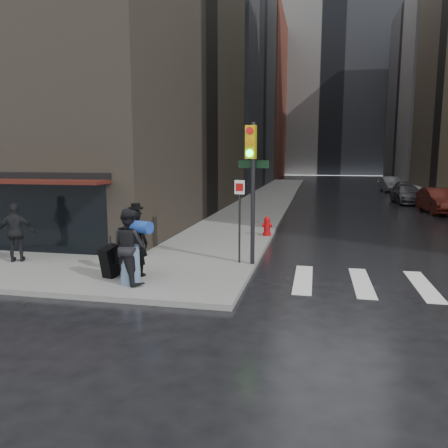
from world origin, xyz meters
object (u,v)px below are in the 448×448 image
(parked_car_2, at_px, (439,201))
(parked_car_3, at_px, (407,194))
(man_greycoat, at_px, (16,232))
(parked_car_4, at_px, (405,189))
(man_jeans, at_px, (130,246))
(fire_hydrant, at_px, (267,227))
(traffic_light, at_px, (251,174))
(parked_car_5, at_px, (391,184))
(man_overcoat, at_px, (131,245))

(parked_car_2, distance_m, parked_car_3, 5.73)
(man_greycoat, height_order, parked_car_4, man_greycoat)
(man_greycoat, relative_size, parked_car_4, 0.47)
(parked_car_4, bearing_deg, parked_car_3, -99.25)
(man_jeans, bearing_deg, fire_hydrant, -79.78)
(fire_hydrant, bearing_deg, man_greycoat, -139.38)
(man_greycoat, distance_m, traffic_light, 7.63)
(man_jeans, xyz_separation_m, traffic_light, (2.78, 2.66, 1.79))
(parked_car_3, bearing_deg, traffic_light, -114.40)
(man_jeans, xyz_separation_m, man_greycoat, (-4.53, 1.53, -0.06))
(parked_car_2, bearing_deg, parked_car_3, 94.29)
(man_greycoat, distance_m, parked_car_3, 27.60)
(man_jeans, bearing_deg, parked_car_2, -93.82)
(man_greycoat, relative_size, parked_car_2, 0.40)
(traffic_light, xyz_separation_m, parked_car_4, (9.49, 27.09, -2.26))
(man_greycoat, relative_size, parked_car_5, 0.42)
(man_greycoat, bearing_deg, parked_car_4, -147.45)
(man_greycoat, xyz_separation_m, parked_car_3, (15.93, 22.54, -0.42))
(parked_car_4, bearing_deg, man_jeans, -112.87)
(parked_car_3, xyz_separation_m, parked_car_5, (0.57, 11.35, 0.07))
(parked_car_2, relative_size, parked_car_3, 1.01)
(man_overcoat, distance_m, parked_car_2, 21.61)
(traffic_light, distance_m, parked_car_5, 34.10)
(traffic_light, distance_m, fire_hydrant, 5.66)
(man_overcoat, relative_size, parked_car_5, 0.46)
(man_jeans, xyz_separation_m, fire_hydrant, (2.74, 7.77, -0.64))
(parked_car_3, relative_size, parked_car_4, 1.15)
(parked_car_2, distance_m, parked_car_5, 17.03)
(fire_hydrant, xyz_separation_m, parked_car_4, (9.53, 21.97, 0.17))
(parked_car_4, bearing_deg, man_greycoat, -121.23)
(man_overcoat, bearing_deg, parked_car_3, -103.86)
(man_greycoat, bearing_deg, traffic_light, 162.06)
(parked_car_2, bearing_deg, man_greycoat, -138.06)
(traffic_light, relative_size, parked_car_4, 1.08)
(man_overcoat, bearing_deg, fire_hydrant, -100.40)
(parked_car_5, bearing_deg, traffic_light, -107.34)
(fire_hydrant, relative_size, parked_car_4, 0.20)
(man_greycoat, xyz_separation_m, traffic_light, (7.32, 1.12, 1.85))
(fire_hydrant, distance_m, parked_car_2, 14.19)
(man_overcoat, xyz_separation_m, parked_car_3, (11.66, 23.36, -0.36))
(parked_car_3, bearing_deg, parked_car_2, -84.86)
(parked_car_2, xyz_separation_m, parked_car_4, (0.12, 11.35, -0.08))
(man_overcoat, relative_size, man_greycoat, 1.11)
(traffic_light, bearing_deg, parked_car_4, 81.56)
(traffic_light, relative_size, parked_car_5, 0.97)
(man_overcoat, height_order, parked_car_3, man_overcoat)
(man_overcoat, xyz_separation_m, parked_car_4, (12.54, 29.04, -0.34))
(man_greycoat, height_order, parked_car_2, man_greycoat)
(fire_hydrant, height_order, parked_car_2, parked_car_2)
(man_jeans, bearing_deg, parked_car_5, -79.03)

